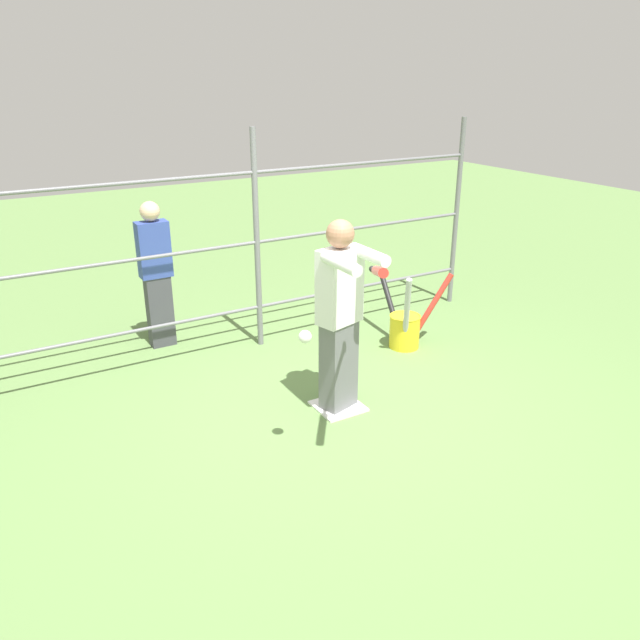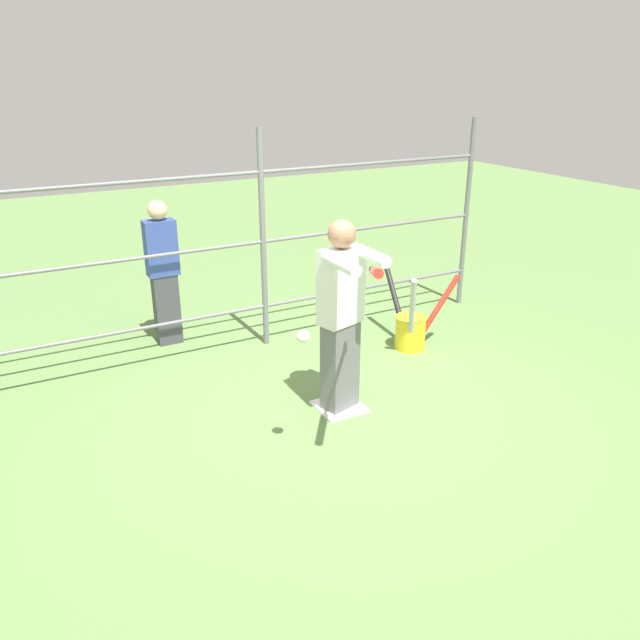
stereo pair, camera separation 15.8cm
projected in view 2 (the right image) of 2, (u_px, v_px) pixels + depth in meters
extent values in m
plane|color=#608447|center=(339.00, 407.00, 5.52)|extent=(24.00, 24.00, 0.00)
cube|color=white|center=(340.00, 406.00, 5.52)|extent=(0.40, 0.40, 0.02)
cylinder|color=slate|center=(466.00, 215.00, 7.59)|extent=(0.06, 0.06, 2.28)
cylinder|color=slate|center=(263.00, 242.00, 6.41)|extent=(0.06, 0.06, 2.28)
cylinder|color=slate|center=(265.00, 306.00, 6.67)|extent=(5.39, 0.04, 0.04)
cylinder|color=slate|center=(263.00, 242.00, 6.41)|extent=(5.39, 0.04, 0.04)
cylinder|color=slate|center=(261.00, 172.00, 6.14)|extent=(5.39, 0.04, 0.04)
cube|color=slate|center=(340.00, 366.00, 5.37)|extent=(0.34, 0.26, 0.81)
cube|color=white|center=(341.00, 286.00, 5.10)|extent=(0.41, 0.30, 0.64)
sphere|color=#9E7051|center=(342.00, 234.00, 4.94)|extent=(0.23, 0.23, 0.23)
cylinder|color=white|center=(371.00, 255.00, 4.92)|extent=(0.10, 0.45, 0.10)
cylinder|color=white|center=(341.00, 264.00, 4.70)|extent=(0.10, 0.45, 0.10)
sphere|color=black|center=(372.00, 269.00, 4.63)|extent=(0.05, 0.05, 0.05)
cylinder|color=black|center=(373.00, 270.00, 4.46)|extent=(0.20, 0.31, 0.12)
cylinder|color=red|center=(376.00, 272.00, 4.04)|extent=(0.32, 0.48, 0.20)
sphere|color=white|center=(303.00, 337.00, 4.42)|extent=(0.10, 0.10, 0.10)
cylinder|color=yellow|center=(410.00, 333.00, 6.64)|extent=(0.32, 0.32, 0.36)
torus|color=yellow|center=(411.00, 317.00, 6.57)|extent=(0.33, 0.33, 0.01)
cylinder|color=#B2B2B7|center=(412.00, 315.00, 6.35)|extent=(0.24, 0.30, 0.85)
cylinder|color=black|center=(397.00, 304.00, 6.88)|extent=(0.16, 0.63, 0.71)
cylinder|color=red|center=(436.00, 310.00, 6.60)|extent=(0.47, 0.20, 0.78)
cube|color=#3F3F47|center=(167.00, 309.00, 6.71)|extent=(0.26, 0.16, 0.78)
cube|color=#334799|center=(161.00, 248.00, 6.46)|extent=(0.32, 0.18, 0.58)
sphere|color=beige|center=(157.00, 210.00, 6.31)|extent=(0.20, 0.20, 0.20)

